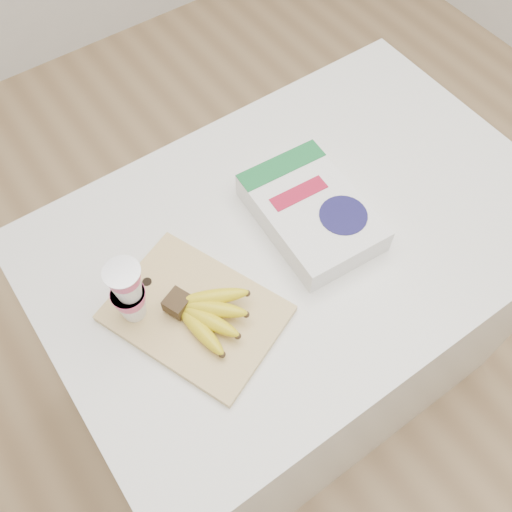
{
  "coord_description": "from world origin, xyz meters",
  "views": [
    {
      "loc": [
        -0.5,
        -0.53,
        1.94
      ],
      "look_at": [
        -0.14,
        -0.02,
        0.92
      ],
      "focal_mm": 40.0,
      "sensor_mm": 36.0,
      "label": 1
    }
  ],
  "objects_px": {
    "cutting_board": "(196,313)",
    "bananas": "(206,313)",
    "yogurt_stack": "(128,292)",
    "table": "(291,316)",
    "cereal_box": "(311,212)"
  },
  "relations": [
    {
      "from": "yogurt_stack",
      "to": "cutting_board",
      "type": "bearing_deg",
      "value": -34.18
    },
    {
      "from": "table",
      "to": "yogurt_stack",
      "type": "bearing_deg",
      "value": 176.67
    },
    {
      "from": "table",
      "to": "cereal_box",
      "type": "relative_size",
      "value": 3.67
    },
    {
      "from": "cutting_board",
      "to": "bananas",
      "type": "bearing_deg",
      "value": -90.14
    },
    {
      "from": "cutting_board",
      "to": "yogurt_stack",
      "type": "distance_m",
      "value": 0.15
    },
    {
      "from": "cutting_board",
      "to": "cereal_box",
      "type": "distance_m",
      "value": 0.34
    },
    {
      "from": "table",
      "to": "bananas",
      "type": "relative_size",
      "value": 6.74
    },
    {
      "from": "bananas",
      "to": "cereal_box",
      "type": "height_order",
      "value": "bananas"
    },
    {
      "from": "bananas",
      "to": "cereal_box",
      "type": "relative_size",
      "value": 0.55
    },
    {
      "from": "cereal_box",
      "to": "bananas",
      "type": "bearing_deg",
      "value": -162.68
    },
    {
      "from": "table",
      "to": "cereal_box",
      "type": "xyz_separation_m",
      "value": [
        0.03,
        0.01,
        0.48
      ]
    },
    {
      "from": "cutting_board",
      "to": "bananas",
      "type": "distance_m",
      "value": 0.04
    },
    {
      "from": "bananas",
      "to": "cereal_box",
      "type": "bearing_deg",
      "value": 13.45
    },
    {
      "from": "table",
      "to": "cereal_box",
      "type": "height_order",
      "value": "cereal_box"
    },
    {
      "from": "bananas",
      "to": "yogurt_stack",
      "type": "bearing_deg",
      "value": 139.57
    }
  ]
}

